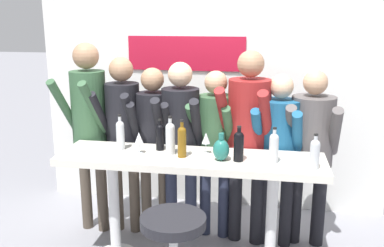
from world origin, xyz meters
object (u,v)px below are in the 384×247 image
(person_far_left, at_px, (89,116))
(wine_glass_1, at_px, (139,138))
(person_far_right, at_px, (278,143))
(wine_bottle_6, at_px, (239,145))
(wine_bottle_4, at_px, (274,147))
(wine_bottle_2, at_px, (160,136))
(tasting_table, at_px, (190,175))
(decorative_vase, at_px, (221,149))
(person_center_left, at_px, (153,133))
(person_center_right, at_px, (215,137))
(person_right, at_px, (248,128))
(wine_bottle_5, at_px, (315,153))
(wine_bottle_0, at_px, (170,137))
(wine_bottle_1, at_px, (182,140))
(person_rightmost, at_px, (311,141))
(wine_bottle_3, at_px, (120,134))
(person_center, at_px, (180,132))
(person_left, at_px, (123,126))
(wine_glass_0, at_px, (206,139))

(person_far_left, distance_m, wine_glass_1, 0.77)
(person_far_right, distance_m, wine_bottle_6, 0.62)
(wine_bottle_4, bearing_deg, wine_bottle_2, 169.81)
(person_far_right, xyz_separation_m, wine_glass_1, (-1.14, -0.46, 0.12))
(tasting_table, relative_size, decorative_vase, 9.80)
(person_center_left, xyz_separation_m, person_center_right, (0.57, 0.07, -0.02))
(person_far_right, relative_size, decorative_vase, 7.25)
(person_right, bearing_deg, wine_bottle_2, -143.35)
(person_far_right, xyz_separation_m, wine_bottle_2, (-0.99, -0.35, 0.12))
(person_center_right, height_order, decorative_vase, person_center_right)
(person_center_left, height_order, wine_bottle_5, person_center_left)
(wine_bottle_2, height_order, wine_glass_1, wine_bottle_2)
(wine_bottle_0, relative_size, wine_glass_1, 1.80)
(tasting_table, bearing_deg, wine_bottle_1, -150.67)
(person_center_right, bearing_deg, person_rightmost, 6.49)
(wine_bottle_5, relative_size, wine_bottle_6, 0.95)
(person_center_right, height_order, wine_bottle_4, person_center_right)
(wine_bottle_4, xyz_separation_m, wine_bottle_5, (0.30, -0.08, -0.01))
(wine_glass_1, height_order, decorative_vase, decorative_vase)
(person_right, distance_m, wine_glass_1, 0.98)
(wine_bottle_4, bearing_deg, wine_bottle_6, -179.22)
(wine_bottle_3, bearing_deg, person_center, 39.81)
(person_center_right, bearing_deg, wine_bottle_6, -59.88)
(person_center_right, distance_m, wine_bottle_0, 0.61)
(wine_bottle_0, bearing_deg, decorative_vase, -10.97)
(person_right, bearing_deg, person_far_right, 9.49)
(person_center_left, height_order, person_center, person_center)
(person_far_left, height_order, wine_bottle_4, person_far_left)
(wine_bottle_5, bearing_deg, wine_bottle_3, 172.48)
(person_right, relative_size, wine_bottle_6, 6.37)
(wine_bottle_3, xyz_separation_m, decorative_vase, (0.87, -0.13, -0.05))
(tasting_table, height_order, person_left, person_left)
(person_center_right, relative_size, wine_bottle_3, 5.29)
(wine_bottle_0, bearing_deg, tasting_table, -7.30)
(person_far_left, height_order, person_center_left, person_far_left)
(wine_bottle_6, xyz_separation_m, decorative_vase, (-0.14, -0.01, -0.04))
(person_center_left, bearing_deg, person_right, -5.70)
(person_center, xyz_separation_m, wine_bottle_6, (0.56, -0.49, 0.06))
(wine_bottle_6, xyz_separation_m, wine_glass_0, (-0.28, 0.14, -0.01))
(wine_bottle_4, bearing_deg, wine_bottle_0, 174.98)
(wine_bottle_1, xyz_separation_m, wine_bottle_2, (-0.22, 0.15, -0.02))
(person_far_left, bearing_deg, wine_bottle_2, -15.44)
(person_left, distance_m, wine_bottle_1, 0.84)
(person_center, distance_m, wine_bottle_5, 1.26)
(person_far_left, bearing_deg, wine_bottle_5, -8.38)
(wine_glass_1, bearing_deg, wine_bottle_6, -4.09)
(person_far_right, relative_size, wine_glass_0, 9.01)
(person_center_right, bearing_deg, wine_bottle_1, -102.49)
(wine_bottle_0, xyz_separation_m, wine_bottle_1, (0.11, -0.06, -0.01))
(person_right, bearing_deg, wine_glass_0, -119.83)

